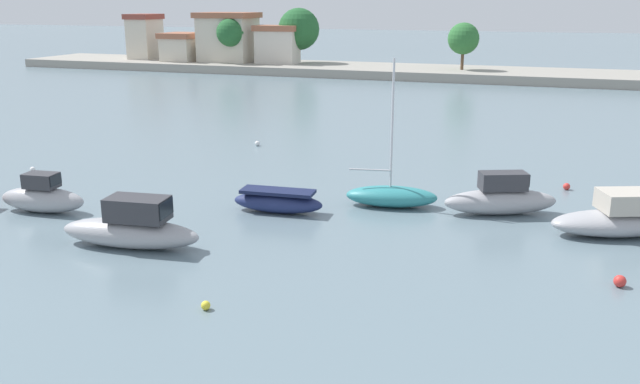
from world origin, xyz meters
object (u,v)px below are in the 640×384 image
at_px(moored_boat_2, 43,197).
at_px(moored_boat_5, 391,196).
at_px(moored_boat_6, 501,198).
at_px(moored_boat_7, 618,219).
at_px(mooring_buoy_4, 620,281).
at_px(moored_boat_3, 132,228).
at_px(mooring_buoy_0, 567,186).
at_px(mooring_buoy_3, 257,143).
at_px(moored_boat_4, 278,202).
at_px(mooring_buoy_2, 33,169).
at_px(mooring_buoy_1, 206,305).

relative_size(moored_boat_2, moored_boat_5, 0.62).
bearing_deg(moored_boat_5, moored_boat_6, -4.94).
distance_m(moored_boat_7, mooring_buoy_4, 5.37).
distance_m(moored_boat_3, mooring_buoy_4, 16.96).
relative_size(mooring_buoy_0, mooring_buoy_3, 1.06).
relative_size(moored_boat_2, moored_boat_4, 0.99).
distance_m(moored_boat_3, moored_boat_5, 11.37).
bearing_deg(mooring_buoy_2, moored_boat_5, 0.82).
xyz_separation_m(moored_boat_3, moored_boat_6, (12.52, 8.69, -0.05)).
bearing_deg(mooring_buoy_0, mooring_buoy_4, -82.17).
bearing_deg(mooring_buoy_0, moored_boat_2, -152.18).
relative_size(mooring_buoy_2, mooring_buoy_4, 0.70).
relative_size(moored_boat_3, mooring_buoy_4, 14.00).
bearing_deg(mooring_buoy_1, moored_boat_3, 143.40).
distance_m(mooring_buoy_0, mooring_buoy_3, 18.93).
distance_m(moored_boat_5, mooring_buoy_2, 19.58).
bearing_deg(moored_boat_3, moored_boat_4, 52.20).
relative_size(moored_boat_5, mooring_buoy_1, 23.25).
xyz_separation_m(moored_boat_5, mooring_buoy_2, (-19.58, -0.28, -0.35)).
height_order(moored_boat_3, mooring_buoy_1, moored_boat_3).
xyz_separation_m(moored_boat_7, mooring_buoy_1, (-11.95, -11.23, -0.53)).
distance_m(moored_boat_2, moored_boat_3, 6.64).
relative_size(moored_boat_7, mooring_buoy_1, 19.52).
bearing_deg(moored_boat_4, moored_boat_7, 2.16).
bearing_deg(mooring_buoy_0, moored_boat_5, -143.46).
relative_size(moored_boat_7, mooring_buoy_2, 19.54).
height_order(moored_boat_2, mooring_buoy_1, moored_boat_2).
bearing_deg(moored_boat_7, moored_boat_4, 165.21).
height_order(moored_boat_3, moored_boat_6, moored_boat_3).
bearing_deg(moored_boat_7, mooring_buoy_3, 130.45).
distance_m(moored_boat_3, mooring_buoy_2, 14.19).
relative_size(moored_boat_6, mooring_buoy_0, 14.90).
xyz_separation_m(moored_boat_2, mooring_buoy_4, (23.01, -0.33, -0.46)).
height_order(moored_boat_7, mooring_buoy_4, moored_boat_7).
relative_size(moored_boat_5, mooring_buoy_0, 19.38).
distance_m(moored_boat_4, mooring_buoy_2, 15.32).
bearing_deg(moored_boat_3, mooring_buoy_0, 34.97).
xyz_separation_m(moored_boat_4, mooring_buoy_3, (-6.61, 12.34, -0.32)).
xyz_separation_m(moored_boat_4, mooring_buoy_0, (11.80, 7.96, -0.31)).
xyz_separation_m(moored_boat_6, mooring_buoy_1, (-7.40, -12.49, -0.55)).
bearing_deg(mooring_buoy_4, moored_boat_2, 179.19).
xyz_separation_m(moored_boat_4, moored_boat_7, (13.65, 1.68, 0.19)).
xyz_separation_m(mooring_buoy_1, mooring_buoy_2, (-16.86, 11.75, -0.00)).
bearing_deg(moored_boat_7, moored_boat_3, -178.30).
height_order(moored_boat_2, moored_boat_6, moored_boat_6).
bearing_deg(moored_boat_3, mooring_buoy_1, -43.62).
relative_size(mooring_buoy_3, mooring_buoy_4, 0.80).
xyz_separation_m(moored_boat_2, mooring_buoy_3, (2.99, 15.68, -0.50)).
xyz_separation_m(mooring_buoy_2, mooring_buoy_4, (28.56, -5.87, 0.06)).
xyz_separation_m(moored_boat_2, mooring_buoy_2, (-5.55, 5.55, -0.52)).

